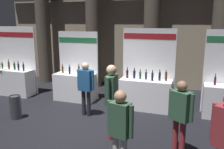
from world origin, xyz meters
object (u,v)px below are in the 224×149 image
exhibitor_booth_0 (11,78)px  exhibitor_booth_2 (146,90)px  exhibitor_booth_1 (75,84)px  visitor_3 (120,127)px  visitor_5 (112,95)px  trash_bin (16,107)px  visitor_0 (180,111)px  visitor_6 (86,84)px

exhibitor_booth_0 → exhibitor_booth_2: exhibitor_booth_0 is taller
exhibitor_booth_1 → visitor_3: size_ratio=1.48×
exhibitor_booth_1 → visitor_5: size_ratio=1.34×
exhibitor_booth_0 → visitor_3: 6.55m
exhibitor_booth_0 → exhibitor_booth_1: size_ratio=1.06×
trash_bin → visitor_5: 3.12m
exhibitor_booth_2 → visitor_0: size_ratio=1.58×
trash_bin → exhibitor_booth_2: bearing=30.6°
exhibitor_booth_0 → exhibitor_booth_2: size_ratio=1.01×
exhibitor_booth_2 → visitor_0: (1.20, -2.46, 0.35)m
visitor_6 → exhibitor_booth_1: bearing=-43.9°
exhibitor_booth_0 → trash_bin: (1.85, -1.95, -0.27)m
trash_bin → visitor_0: visitor_0 is taller
visitor_0 → visitor_3: (-0.96, -1.13, -0.01)m
exhibitor_booth_0 → exhibitor_booth_2: 5.27m
visitor_3 → visitor_6: 3.06m
visitor_0 → visitor_6: (-2.77, 1.32, -0.01)m
exhibitor_booth_0 → visitor_0: bearing=-20.3°
visitor_5 → visitor_6: 1.61m
exhibitor_booth_0 → visitor_6: exhibitor_booth_0 is taller
trash_bin → visitor_6: visitor_6 is taller
exhibitor_booth_1 → trash_bin: (-0.86, -2.09, -0.25)m
visitor_0 → visitor_5: visitor_5 is taller
trash_bin → exhibitor_booth_0: bearing=133.5°
exhibitor_booth_0 → visitor_5: (4.88, -2.16, 0.46)m
visitor_0 → visitor_6: bearing=-174.8°
exhibitor_booth_2 → trash_bin: bearing=-149.4°
visitor_0 → exhibitor_booth_1: bearing=176.7°
exhibitor_booth_1 → exhibitor_booth_2: exhibitor_booth_2 is taller
exhibitor_booth_1 → exhibitor_booth_2: size_ratio=0.95×
trash_bin → visitor_5: visitor_5 is taller
exhibitor_booth_0 → visitor_0: size_ratio=1.60×
visitor_0 → visitor_3: 1.48m
visitor_5 → exhibitor_booth_2: bearing=-12.3°
visitor_3 → visitor_5: (-0.63, 1.37, 0.12)m
exhibitor_booth_2 → visitor_3: 3.62m
visitor_3 → visitor_0: bearing=64.2°
exhibitor_booth_1 → exhibitor_booth_2: 2.56m
exhibitor_booth_2 → visitor_6: exhibitor_booth_2 is taller
exhibitor_booth_0 → exhibitor_booth_2: (5.27, 0.07, -0.00)m
exhibitor_booth_0 → visitor_6: size_ratio=1.59×
exhibitor_booth_0 → visitor_6: 3.86m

